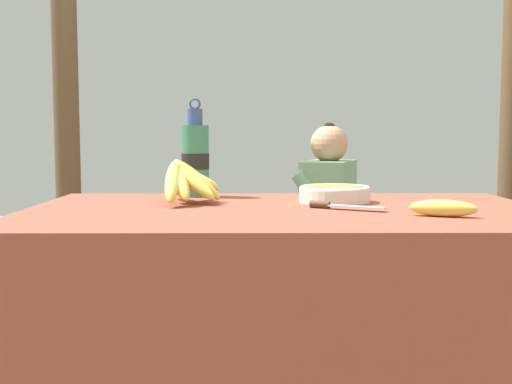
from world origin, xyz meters
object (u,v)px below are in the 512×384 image
at_px(seated_vendor, 319,220).
at_px(banana_bunch_green, 196,250).
at_px(banana_bunch_ripe, 186,180).
at_px(support_post_near, 65,65).
at_px(water_bottle, 195,159).
at_px(serving_bowl, 335,193).
at_px(loose_banana_front, 443,208).
at_px(knife, 336,206).
at_px(wooden_bench, 292,273).

height_order(seated_vendor, banana_bunch_green, seated_vendor).
distance_m(banana_bunch_ripe, seated_vendor, 1.24).
xyz_separation_m(banana_bunch_green, support_post_near, (-0.66, 0.23, 0.88)).
relative_size(water_bottle, banana_bunch_green, 1.35).
distance_m(serving_bowl, banana_bunch_green, 1.25).
height_order(loose_banana_front, knife, loose_banana_front).
relative_size(banana_bunch_ripe, wooden_bench, 0.17).
xyz_separation_m(knife, seated_vendor, (0.09, 1.25, -0.21)).
bearing_deg(serving_bowl, loose_banana_front, -56.94).
distance_m(knife, seated_vendor, 1.27).
bearing_deg(banana_bunch_green, water_bottle, -85.00).
bearing_deg(knife, banana_bunch_green, 139.84).
height_order(serving_bowl, support_post_near, support_post_near).
height_order(banana_bunch_ripe, seated_vendor, seated_vendor).
relative_size(banana_bunch_ripe, water_bottle, 0.94).
relative_size(banana_bunch_ripe, knife, 1.53).
xyz_separation_m(banana_bunch_ripe, wooden_bench, (0.38, 1.12, -0.52)).
relative_size(wooden_bench, seated_vendor, 1.68).
distance_m(seated_vendor, support_post_near, 1.46).
distance_m(loose_banana_front, banana_bunch_green, 1.64).
bearing_deg(wooden_bench, seated_vendor, -7.99).
xyz_separation_m(banana_bunch_ripe, seated_vendor, (0.50, 1.10, -0.26)).
bearing_deg(water_bottle, banana_bunch_ripe, -92.37).
bearing_deg(knife, serving_bowl, 112.59).
bearing_deg(banana_bunch_ripe, seated_vendor, 65.48).
height_order(seated_vendor, support_post_near, support_post_near).
distance_m(serving_bowl, seated_vendor, 1.10).
relative_size(loose_banana_front, knife, 0.86).
distance_m(knife, wooden_bench, 1.35).
relative_size(banana_bunch_ripe, support_post_near, 0.11).
bearing_deg(support_post_near, knife, -52.53).
bearing_deg(banana_bunch_green, loose_banana_front, -62.91).
bearing_deg(wooden_bench, support_post_near, 168.64).
bearing_deg(banana_bunch_ripe, serving_bowl, 4.32).
bearing_deg(seated_vendor, support_post_near, 8.21).
bearing_deg(support_post_near, serving_bowl, -48.41).
xyz_separation_m(water_bottle, support_post_near, (-0.74, 1.14, 0.42)).
relative_size(banana_bunch_green, support_post_near, 0.09).
xyz_separation_m(wooden_bench, banana_bunch_green, (-0.45, -0.00, 0.11)).
bearing_deg(banana_bunch_green, wooden_bench, 0.50).
height_order(wooden_bench, banana_bunch_green, banana_bunch_green).
xyz_separation_m(banana_bunch_ripe, water_bottle, (0.01, 0.21, 0.06)).
bearing_deg(support_post_near, water_bottle, -57.07).
xyz_separation_m(serving_bowl, seated_vendor, (0.07, 1.07, -0.22)).
bearing_deg(banana_bunch_green, seated_vendor, -1.30).
bearing_deg(knife, seated_vendor, 114.81).
xyz_separation_m(serving_bowl, wooden_bench, (-0.05, 1.09, -0.48)).
distance_m(knife, banana_bunch_green, 1.40).
distance_m(wooden_bench, seated_vendor, 0.28).
height_order(banana_bunch_ripe, loose_banana_front, banana_bunch_ripe).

